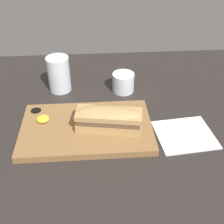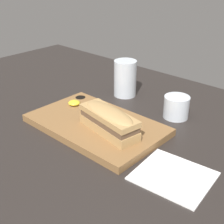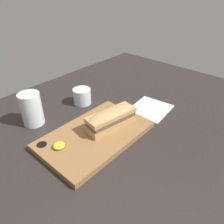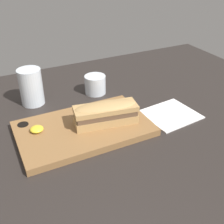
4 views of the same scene
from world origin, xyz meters
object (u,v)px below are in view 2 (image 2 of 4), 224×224
(sandwich, at_px, (109,120))
(wine_glass, at_px, (176,108))
(serving_board, at_px, (96,125))
(napkin, at_px, (175,175))
(water_glass, at_px, (125,81))

(sandwich, height_order, wine_glass, sandwich)
(sandwich, relative_size, wine_glass, 2.50)
(serving_board, distance_m, napkin, 0.29)
(water_glass, distance_m, wine_glass, 0.23)
(napkin, bearing_deg, sandwich, 174.98)
(sandwich, relative_size, napkin, 1.09)
(serving_board, xyz_separation_m, sandwich, (0.07, -0.02, 0.05))
(wine_glass, bearing_deg, serving_board, -121.60)
(water_glass, bearing_deg, sandwich, -57.78)
(serving_board, xyz_separation_m, wine_glass, (0.13, 0.22, 0.02))
(serving_board, height_order, napkin, serving_board)
(wine_glass, distance_m, napkin, 0.30)
(sandwich, distance_m, napkin, 0.23)
(serving_board, relative_size, wine_glass, 4.97)
(sandwich, height_order, water_glass, water_glass)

